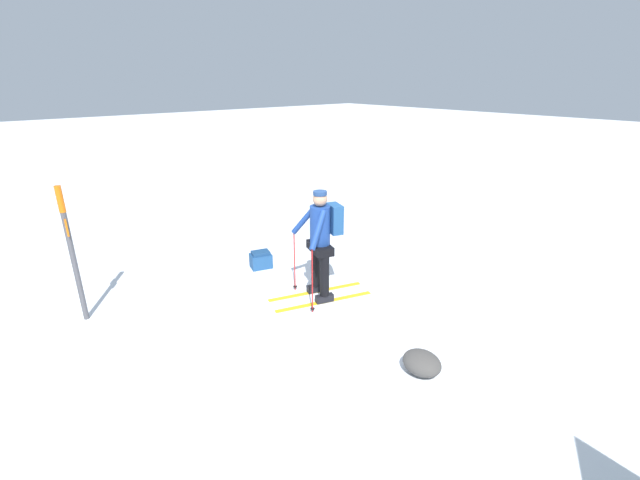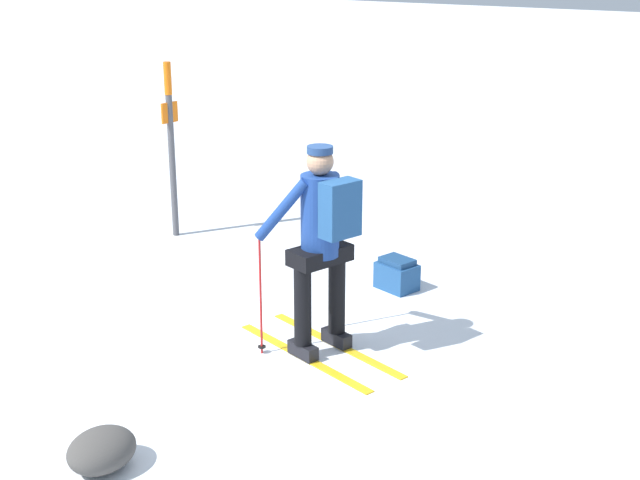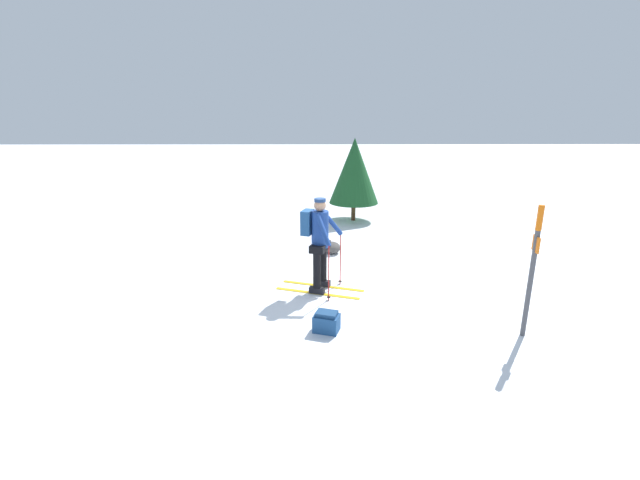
{
  "view_description": "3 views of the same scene",
  "coord_description": "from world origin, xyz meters",
  "px_view_note": "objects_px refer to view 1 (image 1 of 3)",
  "views": [
    {
      "loc": [
        -4.59,
        3.53,
        3.5
      ],
      "look_at": [
        0.28,
        -0.65,
        1.03
      ],
      "focal_mm": 24.0,
      "sensor_mm": 36.0,
      "label": 1
    },
    {
      "loc": [
        -5.77,
        -4.37,
        3.45
      ],
      "look_at": [
        0.28,
        -0.65,
        1.03
      ],
      "focal_mm": 50.0,
      "sensor_mm": 36.0,
      "label": 2
    },
    {
      "loc": [
        8.11,
        -0.71,
        3.38
      ],
      "look_at": [
        0.28,
        -0.65,
        1.03
      ],
      "focal_mm": 24.0,
      "sensor_mm": 36.0,
      "label": 3
    }
  ],
  "objects_px": {
    "skier": "(321,238)",
    "trail_marker": "(70,244)",
    "rock_boulder": "(422,363)",
    "dropped_backpack": "(261,260)"
  },
  "relations": [
    {
      "from": "trail_marker",
      "to": "skier",
      "type": "bearing_deg",
      "value": -119.67
    },
    {
      "from": "rock_boulder",
      "to": "dropped_backpack",
      "type": "bearing_deg",
      "value": -3.22
    },
    {
      "from": "skier",
      "to": "trail_marker",
      "type": "height_order",
      "value": "trail_marker"
    },
    {
      "from": "trail_marker",
      "to": "rock_boulder",
      "type": "relative_size",
      "value": 4.14
    },
    {
      "from": "skier",
      "to": "dropped_backpack",
      "type": "distance_m",
      "value": 1.9
    },
    {
      "from": "skier",
      "to": "rock_boulder",
      "type": "bearing_deg",
      "value": 171.65
    },
    {
      "from": "rock_boulder",
      "to": "skier",
      "type": "bearing_deg",
      "value": -8.35
    },
    {
      "from": "trail_marker",
      "to": "rock_boulder",
      "type": "xyz_separation_m",
      "value": [
        -4.15,
        -2.87,
        -1.1
      ]
    },
    {
      "from": "trail_marker",
      "to": "rock_boulder",
      "type": "height_order",
      "value": "trail_marker"
    },
    {
      "from": "skier",
      "to": "rock_boulder",
      "type": "relative_size",
      "value": 3.64
    }
  ]
}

